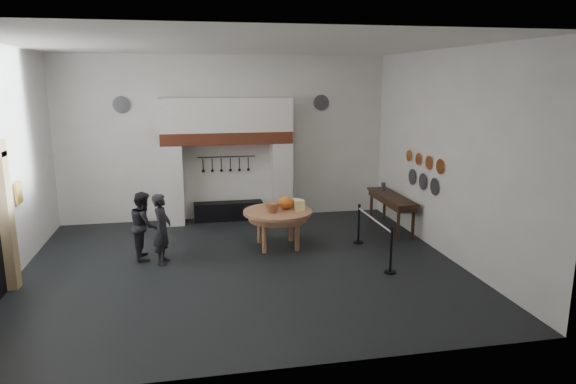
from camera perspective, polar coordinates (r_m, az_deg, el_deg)
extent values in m
cube|color=black|center=(10.96, -4.99, -8.21)|extent=(9.00, 8.00, 0.02)
cube|color=silver|center=(10.27, -5.48, 15.99)|extent=(9.00, 8.00, 0.02)
cube|color=white|center=(14.33, -6.92, 5.93)|extent=(9.00, 0.02, 4.50)
cube|color=white|center=(6.49, -1.48, -1.91)|extent=(9.00, 0.02, 4.50)
cube|color=white|center=(11.72, 17.27, 4.02)|extent=(0.02, 8.00, 4.50)
cube|color=silver|center=(14.13, -12.66, 0.80)|extent=(0.55, 0.70, 2.15)
cube|color=silver|center=(14.35, -0.81, 1.28)|extent=(0.55, 0.70, 2.15)
cube|color=#9E442B|center=(13.98, -6.82, 6.02)|extent=(3.50, 0.72, 0.32)
cube|color=silver|center=(13.92, -6.88, 8.52)|extent=(3.50, 0.70, 0.90)
cube|color=black|center=(14.42, -6.63, -2.11)|extent=(1.90, 0.45, 0.50)
cylinder|color=black|center=(14.31, -6.84, 3.91)|extent=(1.60, 0.02, 0.02)
cube|color=tan|center=(10.75, -28.85, -2.89)|extent=(0.22, 0.30, 2.60)
cube|color=gold|center=(11.73, -27.75, -0.09)|extent=(0.05, 0.34, 0.44)
cylinder|color=tan|center=(11.90, -1.13, -2.23)|extent=(1.99, 1.99, 0.07)
ellipsoid|color=#E15B1F|center=(11.98, -0.28, -1.19)|extent=(0.36, 0.36, 0.31)
cube|color=#FDE897|center=(11.91, 1.28, -1.45)|extent=(0.22, 0.22, 0.24)
cube|color=#D6B980|center=(12.19, 0.88, -1.22)|extent=(0.18, 0.18, 0.20)
cone|color=#9F5D3A|center=(11.69, -1.73, -1.77)|extent=(0.40, 0.40, 0.22)
ellipsoid|color=olive|center=(12.19, -1.88, -1.39)|extent=(0.31, 0.18, 0.13)
imported|color=black|center=(11.20, -13.82, -3.99)|extent=(0.48, 0.62, 1.51)
imported|color=black|center=(11.61, -15.71, -3.58)|extent=(0.63, 0.77, 1.49)
cube|color=#331F12|center=(13.57, 11.44, -0.50)|extent=(0.55, 2.20, 0.06)
cylinder|color=#494A4E|center=(14.09, 10.54, 0.59)|extent=(0.12, 0.12, 0.22)
cylinder|color=#C6662D|center=(11.92, 16.56, 2.73)|extent=(0.03, 0.34, 0.34)
cylinder|color=#C6662D|center=(12.41, 15.39, 3.17)|extent=(0.03, 0.32, 0.32)
cylinder|color=#C6662D|center=(12.89, 14.31, 3.57)|extent=(0.03, 0.30, 0.30)
cylinder|color=#C6662D|center=(13.39, 13.31, 3.94)|extent=(0.03, 0.28, 0.28)
cylinder|color=#4C4C51|center=(12.19, 15.98, 0.58)|extent=(0.03, 0.40, 0.40)
cylinder|color=#4C4C51|center=(12.71, 14.76, 1.13)|extent=(0.03, 0.40, 0.40)
cylinder|color=#4C4C51|center=(13.24, 13.64, 1.63)|extent=(0.03, 0.40, 0.40)
cylinder|color=#4C4C51|center=(14.27, -18.03, 9.22)|extent=(0.44, 0.03, 0.44)
cylinder|color=#4C4C51|center=(14.66, 3.73, 9.87)|extent=(0.44, 0.03, 0.44)
cylinder|color=black|center=(10.62, 11.38, -6.52)|extent=(0.05, 0.05, 0.90)
cylinder|color=black|center=(12.40, 7.87, -3.62)|extent=(0.05, 0.05, 0.90)
cylinder|color=beige|center=(11.38, 9.55, -3.04)|extent=(0.04, 2.00, 0.04)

